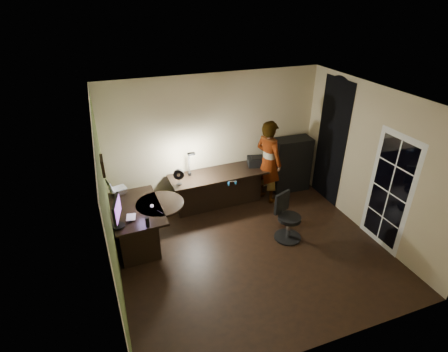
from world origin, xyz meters
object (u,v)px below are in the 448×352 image
object	(u,v)px
monitor	(117,217)
desk_right	(218,189)
office_chair	(290,218)
person	(268,162)
desk_left	(138,226)
cabinet	(291,164)

from	to	relation	value
monitor	desk_right	bearing A→B (deg)	42.73
monitor	office_chair	bearing A→B (deg)	6.67
desk_right	person	distance (m)	1.19
desk_left	cabinet	world-z (taller)	cabinet
desk_left	cabinet	distance (m)	3.64
monitor	person	world-z (taller)	person
desk_left	person	world-z (taller)	person
office_chair	person	world-z (taller)	person
desk_left	monitor	world-z (taller)	monitor
office_chair	monitor	bearing A→B (deg)	152.55
desk_left	desk_right	size ratio (longest dim) A/B	0.68
desk_right	monitor	bearing A→B (deg)	-151.83
desk_left	monitor	size ratio (longest dim) A/B	2.64
desk_left	desk_right	distance (m)	1.93
desk_left	desk_right	world-z (taller)	desk_left
desk_left	desk_right	xyz separation A→B (m)	(1.77, 0.76, -0.02)
desk_left	office_chair	size ratio (longest dim) A/B	1.54
desk_left	cabinet	size ratio (longest dim) A/B	1.11
office_chair	person	bearing A→B (deg)	58.32
desk_left	office_chair	world-z (taller)	office_chair
person	desk_left	bearing A→B (deg)	81.73
monitor	cabinet	bearing A→B (deg)	31.35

